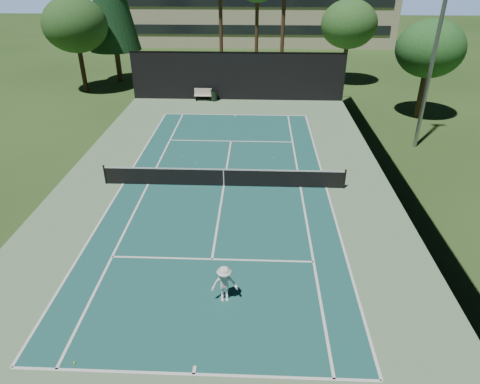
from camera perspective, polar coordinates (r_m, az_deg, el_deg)
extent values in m
plane|color=#29481B|center=(23.01, -2.18, 0.80)|extent=(160.00, 160.00, 0.00)
cube|color=#688B61|center=(23.01, -2.18, 0.81)|extent=(18.00, 32.00, 0.01)
cube|color=#1B5750|center=(23.00, -2.18, 0.83)|extent=(10.97, 23.77, 0.01)
cube|color=white|center=(13.74, -6.22, -23.01)|extent=(10.97, 0.10, 0.01)
cube|color=white|center=(33.94, -0.65, 10.26)|extent=(10.97, 0.10, 0.01)
cube|color=white|center=(17.63, -3.76, -8.93)|extent=(8.23, 0.10, 0.01)
cube|color=white|center=(28.80, -1.22, 6.80)|extent=(8.23, 0.10, 0.01)
cube|color=white|center=(24.04, -15.33, 1.07)|extent=(0.10, 23.77, 0.01)
cube|color=white|center=(23.24, 11.43, 0.56)|extent=(0.10, 23.77, 0.01)
cube|color=white|center=(23.67, -12.16, 1.02)|extent=(0.10, 23.77, 0.01)
cube|color=white|center=(23.06, 8.07, 0.64)|extent=(0.10, 23.77, 0.01)
cube|color=white|center=(23.00, -2.18, 0.84)|extent=(0.10, 12.80, 0.01)
cube|color=white|center=(13.83, -6.13, -22.53)|extent=(0.10, 0.30, 0.01)
cube|color=white|center=(33.80, -0.66, 10.18)|extent=(0.10, 0.30, 0.01)
cylinder|color=black|center=(24.10, -17.57, 2.21)|extent=(0.10, 0.10, 1.10)
cylinder|color=black|center=(23.17, 13.79, 1.67)|extent=(0.10, 0.10, 1.10)
cube|color=black|center=(22.78, -2.20, 1.91)|extent=(12.80, 0.02, 0.92)
cube|color=white|center=(22.57, -2.22, 3.01)|extent=(12.80, 0.04, 0.07)
cube|color=white|center=(22.78, -2.20, 1.91)|extent=(0.05, 0.03, 0.92)
cube|color=black|center=(37.35, -0.33, 15.15)|extent=(18.00, 0.04, 4.00)
cube|color=black|center=(23.25, 20.51, 4.67)|extent=(0.04, 32.00, 4.00)
cube|color=black|center=(24.54, -23.81, 5.27)|extent=(0.04, 32.00, 4.00)
cube|color=black|center=(36.93, -0.34, 18.17)|extent=(18.00, 0.06, 0.06)
imported|color=white|center=(15.34, -2.09, -12.17)|extent=(1.01, 0.67, 1.47)
sphere|color=#CFD530|center=(14.78, -21.20, -20.46)|extent=(0.07, 0.07, 0.07)
sphere|color=#D4F237|center=(25.68, -5.92, 3.86)|extent=(0.07, 0.07, 0.07)
sphere|color=#BDD22F|center=(26.34, 4.48, 4.58)|extent=(0.06, 0.06, 0.06)
sphere|color=yellow|center=(26.80, -7.76, 4.84)|extent=(0.07, 0.07, 0.07)
cube|color=beige|center=(37.60, -4.96, 12.70)|extent=(1.50, 0.45, 0.05)
cube|color=beige|center=(37.71, -4.95, 13.22)|extent=(1.50, 0.06, 0.55)
cube|color=black|center=(37.75, -5.87, 12.34)|extent=(0.06, 0.40, 0.42)
cube|color=black|center=(37.60, -4.02, 12.35)|extent=(0.06, 0.40, 0.42)
cylinder|color=black|center=(37.47, -3.48, 12.69)|extent=(0.52, 0.52, 0.90)
cylinder|color=black|center=(37.34, -3.50, 13.38)|extent=(0.56, 0.56, 0.05)
cylinder|color=#4E3721|center=(45.33, -15.94, 16.28)|extent=(0.50, 0.50, 3.60)
cylinder|color=#472F1E|center=(44.89, -2.55, 20.39)|extent=(0.36, 0.36, 8.55)
cylinder|color=#452F1D|center=(46.78, 2.23, 20.17)|extent=(0.36, 0.36, 7.65)
cylinder|color=#472F1E|center=(43.77, 5.71, 20.37)|extent=(0.36, 0.36, 9.00)
cylinder|color=#4B3520|center=(44.00, 13.73, 16.14)|extent=(0.40, 0.40, 3.52)
ellipsoid|color=#295822|center=(43.39, 14.33, 20.87)|extent=(5.12, 5.12, 4.35)
cylinder|color=#4D3721|center=(35.70, 22.92, 11.72)|extent=(0.40, 0.40, 3.30)
ellipsoid|color=#225922|center=(34.98, 24.02, 17.08)|extent=(4.80, 4.80, 4.08)
cylinder|color=#3F271B|center=(42.31, -20.19, 14.91)|extent=(0.40, 0.40, 3.74)
ellipsoid|color=#27511F|center=(41.66, -21.14, 20.09)|extent=(5.44, 5.44, 4.62)
cube|color=#BAAF90|center=(66.63, 0.97, 22.90)|extent=(40.00, 12.00, 8.00)
cube|color=black|center=(60.81, 0.80, 20.82)|extent=(38.00, 0.15, 1.20)
cube|color=black|center=(60.44, 0.82, 24.01)|extent=(38.00, 0.15, 1.20)
cylinder|color=gray|center=(28.60, 24.51, 16.71)|extent=(0.24, 0.24, 12.00)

